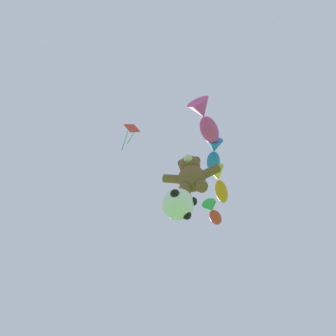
% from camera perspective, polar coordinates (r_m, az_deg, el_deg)
% --- Properties ---
extents(teddy_bear_kite, '(2.31, 1.02, 2.34)m').
position_cam_1_polar(teddy_bear_kite, '(8.88, 5.87, -1.55)').
color(teddy_bear_kite, brown).
extents(soccer_ball_kite, '(1.18, 1.18, 1.09)m').
position_cam_1_polar(soccer_ball_kite, '(7.53, 2.63, -9.14)').
color(soccer_ball_kite, white).
extents(fish_kite_magenta, '(1.36, 2.35, 1.01)m').
position_cam_1_polar(fish_kite_magenta, '(10.62, 9.43, 11.89)').
color(fish_kite_magenta, '#E53F9E').
extents(fish_kite_cobalt, '(1.05, 1.86, 0.83)m').
position_cam_1_polar(fish_kite_cobalt, '(11.50, 11.54, 3.49)').
color(fish_kite_cobalt, blue).
extents(fish_kite_tangerine, '(0.93, 2.50, 0.82)m').
position_cam_1_polar(fish_kite_tangerine, '(12.53, 12.92, -3.76)').
color(fish_kite_tangerine, orange).
extents(fish_kite_crimson, '(1.11, 1.91, 0.85)m').
position_cam_1_polar(fish_kite_crimson, '(13.93, 11.38, -10.98)').
color(fish_kite_crimson, red).
extents(diamond_kite, '(0.68, 0.54, 2.63)m').
position_cam_1_polar(diamond_kite, '(10.58, -9.40, 9.26)').
color(diamond_kite, red).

